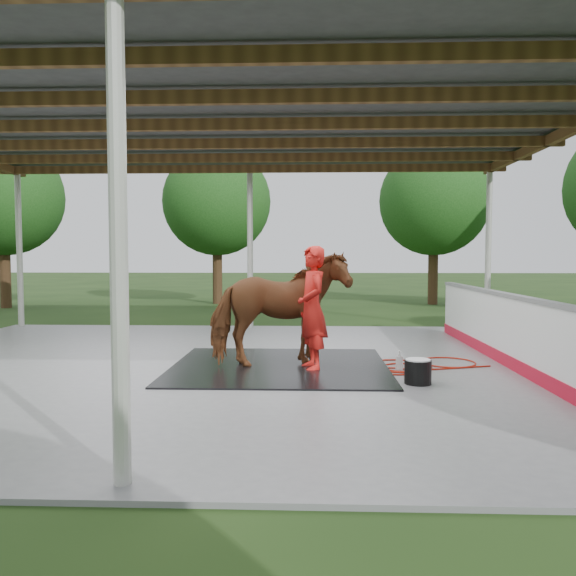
{
  "coord_description": "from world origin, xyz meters",
  "views": [
    {
      "loc": [
        1.43,
        -8.86,
        1.8
      ],
      "look_at": [
        1.11,
        -0.29,
        1.3
      ],
      "focal_mm": 35.0,
      "sensor_mm": 36.0,
      "label": 1
    }
  ],
  "objects_px": {
    "horse": "(280,309)",
    "wash_bucket": "(418,371)",
    "dasher_board": "(511,333)",
    "handler": "(312,308)"
  },
  "relations": [
    {
      "from": "horse",
      "to": "wash_bucket",
      "type": "distance_m",
      "value": 2.36
    },
    {
      "from": "horse",
      "to": "dasher_board",
      "type": "bearing_deg",
      "value": -107.51
    },
    {
      "from": "wash_bucket",
      "to": "dasher_board",
      "type": "bearing_deg",
      "value": 36.11
    },
    {
      "from": "dasher_board",
      "to": "handler",
      "type": "bearing_deg",
      "value": -174.5
    },
    {
      "from": "dasher_board",
      "to": "horse",
      "type": "relative_size",
      "value": 3.78
    },
    {
      "from": "dasher_board",
      "to": "horse",
      "type": "distance_m",
      "value": 3.65
    },
    {
      "from": "wash_bucket",
      "to": "horse",
      "type": "bearing_deg",
      "value": 150.48
    },
    {
      "from": "dasher_board",
      "to": "handler",
      "type": "distance_m",
      "value": 3.16
    },
    {
      "from": "handler",
      "to": "wash_bucket",
      "type": "xyz_separation_m",
      "value": [
        1.44,
        -0.93,
        -0.78
      ]
    },
    {
      "from": "horse",
      "to": "wash_bucket",
      "type": "height_order",
      "value": "horse"
    }
  ]
}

